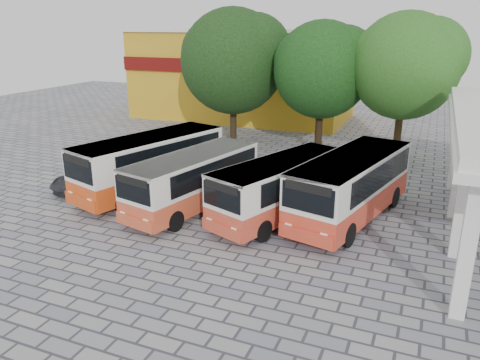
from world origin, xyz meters
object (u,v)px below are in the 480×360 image
at_px(bus_centre_right, 281,185).
at_px(bus_far_right, 351,183).
at_px(bus_far_left, 150,161).
at_px(bus_centre_left, 193,178).
at_px(parked_car, 91,177).

relative_size(bus_centre_right, bus_far_right, 0.93).
relative_size(bus_far_left, bus_centre_left, 1.13).
relative_size(bus_far_left, parked_car, 2.00).
bearing_deg(parked_car, bus_centre_left, 9.98).
xyz_separation_m(bus_far_right, parked_car, (-13.97, -1.09, -1.13)).
relative_size(bus_far_left, bus_centre_right, 1.10).
bearing_deg(bus_far_left, bus_centre_right, 12.20).
bearing_deg(bus_centre_left, bus_far_left, 172.36).
height_order(bus_far_left, parked_car, bus_far_left).
relative_size(bus_far_right, parked_car, 1.95).
bearing_deg(bus_far_right, parked_car, -161.80).
xyz_separation_m(bus_centre_left, bus_far_right, (7.26, 1.67, 0.16)).
distance_m(bus_centre_left, parked_car, 6.80).
xyz_separation_m(bus_centre_right, bus_far_right, (3.01, 1.10, 0.15)).
bearing_deg(parked_car, bus_far_right, 19.36).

